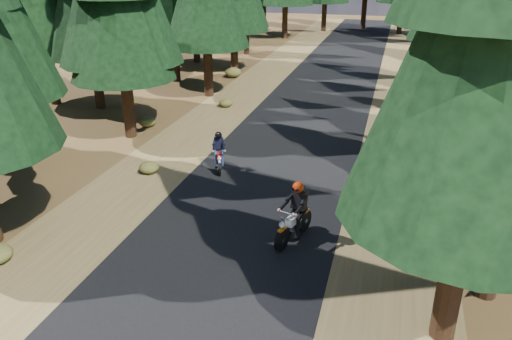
{
  "coord_description": "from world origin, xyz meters",
  "views": [
    {
      "loc": [
        4.09,
        -13.04,
        7.61
      ],
      "look_at": [
        0.0,
        1.5,
        1.1
      ],
      "focal_mm": 35.0,
      "sensor_mm": 36.0,
      "label": 1
    }
  ],
  "objects_px": {
    "rider_lead": "(294,222)",
    "rider_follow": "(219,157)",
    "log_near": "(434,134)",
    "log_far": "(478,177)"
  },
  "relations": [
    {
      "from": "rider_follow",
      "to": "log_near",
      "type": "bearing_deg",
      "value": -163.91
    },
    {
      "from": "log_near",
      "to": "rider_lead",
      "type": "xyz_separation_m",
      "value": [
        -4.32,
        -10.5,
        0.44
      ]
    },
    {
      "from": "log_far",
      "to": "rider_lead",
      "type": "xyz_separation_m",
      "value": [
        -5.69,
        -5.98,
        0.48
      ]
    },
    {
      "from": "log_near",
      "to": "rider_lead",
      "type": "relative_size",
      "value": 2.86
    },
    {
      "from": "rider_lead",
      "to": "rider_follow",
      "type": "xyz_separation_m",
      "value": [
        -3.82,
        4.36,
        -0.1
      ]
    },
    {
      "from": "log_near",
      "to": "rider_lead",
      "type": "distance_m",
      "value": 11.37
    },
    {
      "from": "log_far",
      "to": "rider_follow",
      "type": "xyz_separation_m",
      "value": [
        -9.51,
        -1.62,
        0.38
      ]
    },
    {
      "from": "log_near",
      "to": "rider_follow",
      "type": "height_order",
      "value": "rider_follow"
    },
    {
      "from": "log_near",
      "to": "log_far",
      "type": "height_order",
      "value": "log_near"
    },
    {
      "from": "rider_lead",
      "to": "rider_follow",
      "type": "bearing_deg",
      "value": -30.31
    }
  ]
}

